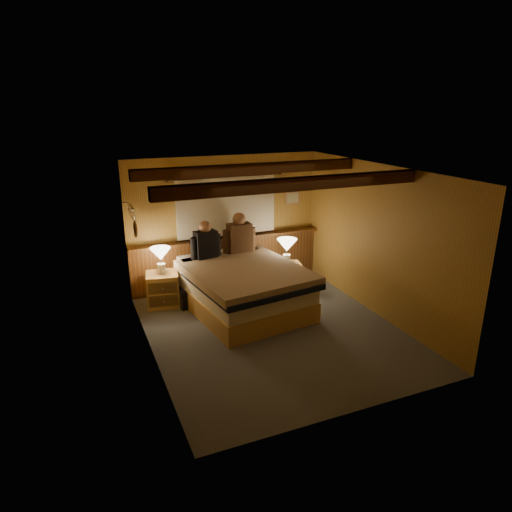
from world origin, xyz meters
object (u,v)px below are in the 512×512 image
bed (243,287)px  duffel_bag (193,295)px  lamp_right (287,247)px  person_right (239,236)px  nightstand_left (163,289)px  person_left (206,242)px  lamp_left (161,256)px  nightstand_right (288,277)px

bed → duffel_bag: bearing=137.7°
lamp_right → person_right: size_ratio=0.64×
bed → person_right: (0.24, 0.77, 0.65)m
nightstand_left → person_left: 1.07m
bed → person_right: bearing=64.9°
lamp_right → duffel_bag: 1.86m
bed → nightstand_left: size_ratio=4.04×
person_left → duffel_bag: (-0.31, -0.20, -0.85)m
lamp_left → person_left: 0.79m
nightstand_left → duffel_bag: bearing=-10.1°
lamp_left → person_right: (1.42, 0.10, 0.16)m
nightstand_right → lamp_left: (-2.24, 0.23, 0.63)m
person_left → person_right: 0.65m
nightstand_left → lamp_right: (2.21, -0.22, 0.55)m
bed → duffel_bag: 0.89m
nightstand_right → lamp_right: 0.58m
person_right → bed: bearing=-107.2°
lamp_right → person_left: 1.46m
nightstand_left → lamp_right: 2.29m
nightstand_left → lamp_left: (0.00, 0.01, 0.60)m
nightstand_right → duffel_bag: (-1.77, 0.04, -0.09)m
bed → nightstand_right: size_ratio=4.46×
lamp_left → person_right: size_ratio=0.60×
person_right → duffel_bag: 1.33m
person_right → nightstand_left: bearing=-175.5°
nightstand_right → lamp_left: lamp_left is taller
bed → nightstand_left: (-1.19, 0.67, -0.10)m
nightstand_left → person_right: person_right is taller
nightstand_right → bed: bearing=-145.1°
nightstand_left → person_right: size_ratio=0.81×
lamp_left → person_left: (0.78, 0.02, 0.13)m
person_right → lamp_left: bearing=-175.9°
bed → nightstand_right: 1.16m
lamp_right → person_left: person_left is taller
lamp_left → person_right: person_right is taller
lamp_left → lamp_right: 2.22m
nightstand_right → duffel_bag: size_ratio=0.94×
bed → person_left: person_left is taller
duffel_bag → lamp_left: bearing=148.6°
lamp_left → duffel_bag: size_ratio=0.78×
nightstand_left → lamp_left: bearing=76.5°
duffel_bag → nightstand_right: bearing=-11.2°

